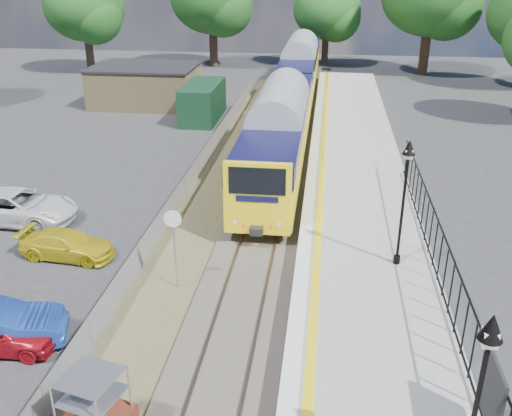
% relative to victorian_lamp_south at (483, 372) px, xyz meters
% --- Properties ---
extents(ground, '(120.00, 120.00, 0.00)m').
position_rel_victorian_lamp_south_xyz_m(ground, '(-5.50, 4.00, -4.30)').
color(ground, '#2D2D30').
rests_on(ground, ground).
extents(track_bed, '(5.90, 80.00, 0.29)m').
position_rel_victorian_lamp_south_xyz_m(track_bed, '(-5.97, 13.67, -4.21)').
color(track_bed, '#473F38').
rests_on(track_bed, ground).
extents(platform, '(5.00, 70.00, 0.90)m').
position_rel_victorian_lamp_south_xyz_m(platform, '(-1.30, 12.00, -3.85)').
color(platform, gray).
rests_on(platform, ground).
extents(platform_edge, '(0.90, 70.00, 0.01)m').
position_rel_victorian_lamp_south_xyz_m(platform_edge, '(-3.36, 12.00, -3.39)').
color(platform_edge, silver).
rests_on(platform_edge, platform).
extents(victorian_lamp_south, '(0.44, 0.44, 4.60)m').
position_rel_victorian_lamp_south_xyz_m(victorian_lamp_south, '(0.00, 0.00, 0.00)').
color(victorian_lamp_south, black).
rests_on(victorian_lamp_south, platform).
extents(victorian_lamp_north, '(0.44, 0.44, 4.60)m').
position_rel_victorian_lamp_south_xyz_m(victorian_lamp_north, '(-0.20, 10.00, 0.00)').
color(victorian_lamp_north, black).
rests_on(victorian_lamp_north, platform).
extents(palisade_fence, '(0.12, 26.00, 2.00)m').
position_rel_victorian_lamp_south_xyz_m(palisade_fence, '(1.05, 6.24, -2.46)').
color(palisade_fence, black).
rests_on(palisade_fence, platform).
extents(wire_fence, '(0.06, 52.00, 1.20)m').
position_rel_victorian_lamp_south_xyz_m(wire_fence, '(-9.70, 16.00, -3.70)').
color(wire_fence, '#999EA3').
rests_on(wire_fence, ground).
extents(outbuilding, '(10.80, 10.10, 3.12)m').
position_rel_victorian_lamp_south_xyz_m(outbuilding, '(-16.41, 35.21, -2.78)').
color(outbuilding, '#A0885A').
rests_on(outbuilding, ground).
extents(tree_line, '(56.80, 43.80, 11.88)m').
position_rel_victorian_lamp_south_xyz_m(tree_line, '(-4.10, 46.00, 2.31)').
color(tree_line, '#332319').
rests_on(tree_line, ground).
extents(train, '(2.82, 40.83, 3.51)m').
position_rel_victorian_lamp_south_xyz_m(train, '(-5.50, 32.48, -1.96)').
color(train, yellow).
rests_on(train, ground).
extents(brick_plinth, '(1.75, 1.75, 2.32)m').
position_rel_victorian_lamp_south_xyz_m(brick_plinth, '(-8.00, 1.27, -3.19)').
color(brick_plinth, brown).
rests_on(brick_plinth, ground).
extents(speed_sign, '(0.63, 0.10, 3.10)m').
position_rel_victorian_lamp_south_xyz_m(speed_sign, '(-8.00, 8.72, -2.15)').
color(speed_sign, '#999EA3').
rests_on(speed_sign, ground).
extents(car_yellow, '(3.91, 1.86, 1.10)m').
position_rel_victorian_lamp_south_xyz_m(car_yellow, '(-12.91, 10.51, -3.75)').
color(car_yellow, gold).
rests_on(car_yellow, ground).
extents(car_white, '(5.45, 2.71, 1.49)m').
position_rel_victorian_lamp_south_xyz_m(car_white, '(-16.51, 13.41, -3.56)').
color(car_white, silver).
rests_on(car_white, ground).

